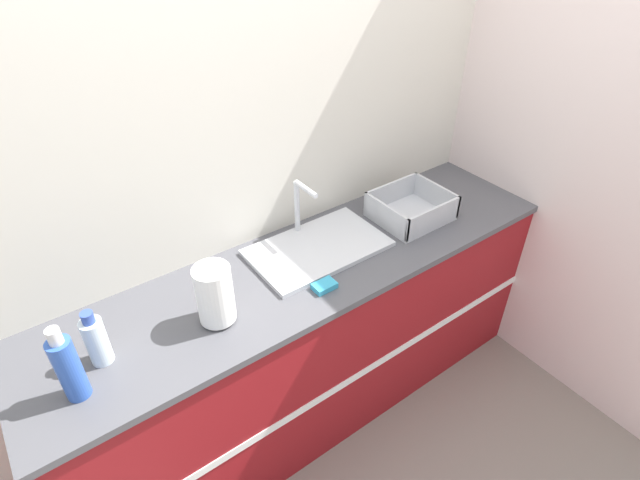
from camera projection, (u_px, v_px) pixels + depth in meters
name	position (u px, v px, depth m)	size (l,w,h in m)	color
ground_plane	(345.00, 439.00, 2.39)	(12.00, 12.00, 0.00)	slate
wall_back	(264.00, 147.00, 2.00)	(4.67, 0.06, 2.60)	beige
wall_right	(510.00, 106.00, 2.36)	(0.06, 2.56, 2.60)	silver
counter_cabinet	(311.00, 339.00, 2.30)	(2.30, 0.58, 0.90)	maroon
sink	(317.00, 246.00, 2.10)	(0.57, 0.34, 0.27)	silver
paper_towel_roll	(215.00, 295.00, 1.71)	(0.13, 0.13, 0.23)	#4C4C51
dish_rack	(411.00, 209.00, 2.29)	(0.33, 0.28, 0.12)	#B7BABF
bottle_blue	(68.00, 367.00, 1.45)	(0.07, 0.07, 0.28)	#2D56B7
bottle_clear	(96.00, 340.00, 1.58)	(0.07, 0.07, 0.21)	silver
sponge	(324.00, 286.00, 1.91)	(0.09, 0.06, 0.02)	#3399BF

